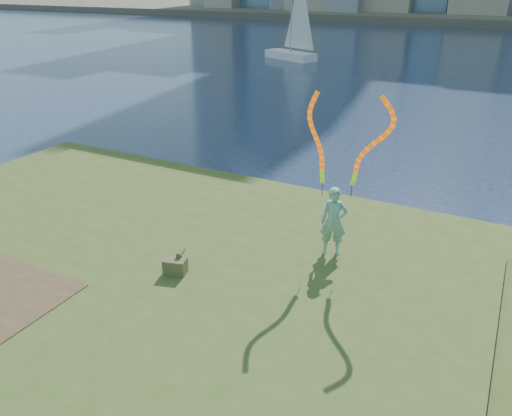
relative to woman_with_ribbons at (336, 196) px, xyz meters
The scene contains 6 objects.
ground 4.49m from the woman_with_ribbons, 149.97° to the right, with size 320.00×320.00×0.00m, color #18243C.
grassy_knoll 5.75m from the woman_with_ribbons, 128.53° to the right, with size 20.00×18.00×0.80m.
far_shore 93.12m from the woman_with_ribbons, 92.08° to the left, with size 320.00×40.00×1.20m, color #484335.
woman_with_ribbons is the anchor object (origin of this frame).
canvas_bag 3.80m from the woman_with_ribbons, 138.07° to the right, with size 0.54×0.61×0.45m.
sailboat 35.74m from the woman_with_ribbons, 115.29° to the left, with size 5.39×3.58×8.30m.
Camera 1 is at (6.51, -7.78, 6.58)m, focal length 35.00 mm.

